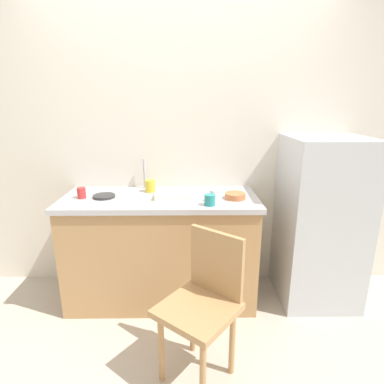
% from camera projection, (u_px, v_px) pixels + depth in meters
% --- Properties ---
extents(ground_plane, '(8.00, 8.00, 0.00)m').
position_uv_depth(ground_plane, '(178.00, 353.00, 2.09)').
color(ground_plane, '#BCB2A3').
extents(back_wall, '(4.80, 0.10, 2.44)m').
position_uv_depth(back_wall, '(180.00, 149.00, 2.71)').
color(back_wall, silver).
rests_on(back_wall, ground_plane).
extents(cabinet_base, '(1.49, 0.60, 0.85)m').
position_uv_depth(cabinet_base, '(162.00, 250.00, 2.60)').
color(cabinet_base, tan).
rests_on(cabinet_base, ground_plane).
extents(countertop, '(1.53, 0.64, 0.04)m').
position_uv_depth(countertop, '(160.00, 199.00, 2.47)').
color(countertop, '#B7B7BC').
rests_on(countertop, cabinet_base).
extents(faucet, '(0.02, 0.02, 0.25)m').
position_uv_depth(faucet, '(145.00, 174.00, 2.67)').
color(faucet, '#B7B7BC').
rests_on(faucet, countertop).
extents(refrigerator, '(0.60, 0.60, 1.36)m').
position_uv_depth(refrigerator, '(320.00, 221.00, 2.54)').
color(refrigerator, silver).
rests_on(refrigerator, ground_plane).
extents(chair, '(0.56, 0.56, 0.89)m').
position_uv_depth(chair, '(204.00, 300.00, 1.83)').
color(chair, tan).
rests_on(chair, ground_plane).
extents(dish_tray, '(0.28, 0.20, 0.05)m').
position_uv_depth(dish_tray, '(174.00, 194.00, 2.43)').
color(dish_tray, white).
rests_on(dish_tray, countertop).
extents(terracotta_bowl, '(0.16, 0.16, 0.04)m').
position_uv_depth(terracotta_bowl, '(235.00, 196.00, 2.40)').
color(terracotta_bowl, '#C67042').
rests_on(terracotta_bowl, countertop).
extents(hotplate, '(0.17, 0.17, 0.02)m').
position_uv_depth(hotplate, '(104.00, 196.00, 2.44)').
color(hotplate, '#2D2D2D').
rests_on(hotplate, countertop).
extents(cup_yellow, '(0.08, 0.08, 0.10)m').
position_uv_depth(cup_yellow, '(150.00, 186.00, 2.58)').
color(cup_yellow, yellow).
rests_on(cup_yellow, countertop).
extents(cup_red, '(0.07, 0.07, 0.08)m').
position_uv_depth(cup_red, '(81.00, 193.00, 2.41)').
color(cup_red, red).
rests_on(cup_red, countertop).
extents(cup_white, '(0.07, 0.07, 0.09)m').
position_uv_depth(cup_white, '(214.00, 196.00, 2.33)').
color(cup_white, white).
rests_on(cup_white, countertop).
extents(cup_teal, '(0.08, 0.08, 0.08)m').
position_uv_depth(cup_teal, '(210.00, 200.00, 2.25)').
color(cup_teal, teal).
rests_on(cup_teal, countertop).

